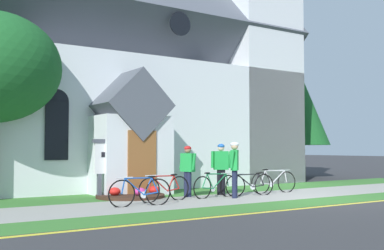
% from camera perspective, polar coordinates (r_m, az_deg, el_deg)
% --- Properties ---
extents(ground, '(140.00, 140.00, 0.00)m').
position_cam_1_polar(ground, '(17.51, 5.63, -7.81)').
color(ground, '#333335').
extents(sidewalk_slab, '(32.00, 2.57, 0.01)m').
position_cam_1_polar(sidewalk_slab, '(14.88, 6.04, -8.68)').
color(sidewalk_slab, '#99968E').
rests_on(sidewalk_slab, ground).
extents(grass_verge, '(32.00, 1.42, 0.01)m').
position_cam_1_polar(grass_verge, '(13.40, 11.50, -9.29)').
color(grass_verge, '#38722D').
rests_on(grass_verge, ground).
extents(church_lawn, '(24.00, 2.41, 0.01)m').
position_cam_1_polar(church_lawn, '(16.88, 0.65, -8.00)').
color(church_lawn, '#38722D').
rests_on(church_lawn, ground).
extents(curb_paint_stripe, '(28.00, 0.16, 0.01)m').
position_cam_1_polar(curb_paint_stripe, '(12.80, 14.23, -9.58)').
color(curb_paint_stripe, yellow).
rests_on(curb_paint_stripe, ground).
extents(church_building, '(13.81, 12.34, 12.98)m').
position_cam_1_polar(church_building, '(22.58, -7.16, 5.85)').
color(church_building, silver).
rests_on(church_building, ground).
extents(church_sign, '(2.26, 0.26, 1.81)m').
position_cam_1_polar(church_sign, '(15.25, -7.99, -3.96)').
color(church_sign, '#474C56').
rests_on(church_sign, ground).
extents(flower_bed, '(2.12, 2.12, 0.34)m').
position_cam_1_polar(flower_bed, '(14.97, -7.33, -8.32)').
color(flower_bed, '#382319').
rests_on(flower_bed, ground).
extents(bicycle_silver, '(1.74, 0.33, 0.77)m').
position_cam_1_polar(bicycle_silver, '(15.48, 6.98, -7.11)').
color(bicycle_silver, black).
rests_on(bicycle_silver, ground).
extents(bicycle_black, '(1.80, 0.27, 0.85)m').
position_cam_1_polar(bicycle_black, '(16.57, 9.78, -6.72)').
color(bicycle_black, black).
rests_on(bicycle_black, ground).
extents(bicycle_yellow, '(1.75, 0.21, 0.82)m').
position_cam_1_polar(bicycle_yellow, '(12.71, -6.21, -7.98)').
color(bicycle_yellow, black).
rests_on(bicycle_yellow, ground).
extents(bicycle_white, '(1.78, 0.23, 0.80)m').
position_cam_1_polar(bicycle_white, '(13.80, -3.30, -7.60)').
color(bicycle_white, black).
rests_on(bicycle_white, ground).
extents(bicycle_orange, '(1.77, 0.22, 0.82)m').
position_cam_1_polar(bicycle_orange, '(14.81, 2.82, -7.30)').
color(bicycle_orange, black).
rests_on(bicycle_orange, ground).
extents(cyclist_in_white_jersey, '(0.34, 0.75, 1.61)m').
position_cam_1_polar(cyclist_in_white_jersey, '(14.97, -0.52, -5.11)').
color(cyclist_in_white_jersey, '#191E38').
rests_on(cyclist_in_white_jersey, ground).
extents(cyclist_in_blue_jersey, '(0.59, 0.43, 1.68)m').
position_cam_1_polar(cyclist_in_blue_jersey, '(15.61, 3.51, -4.81)').
color(cyclist_in_blue_jersey, black).
rests_on(cyclist_in_blue_jersey, ground).
extents(cyclist_in_yellow_jersey, '(0.55, 0.52, 1.73)m').
position_cam_1_polar(cyclist_in_yellow_jersey, '(14.72, 5.14, -4.79)').
color(cyclist_in_yellow_jersey, '#191E38').
rests_on(cyclist_in_yellow_jersey, ground).
extents(roadside_conifer, '(3.24, 3.24, 5.83)m').
position_cam_1_polar(roadside_conifer, '(25.79, 12.65, 2.21)').
color(roadside_conifer, '#3D2D1E').
rests_on(roadside_conifer, ground).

